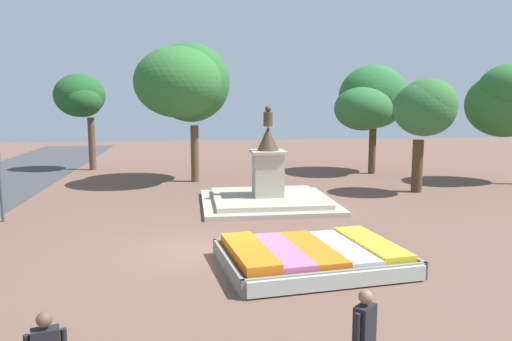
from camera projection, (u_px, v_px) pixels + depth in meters
ground_plane at (197, 252)px, 15.25m from camera, size 83.73×83.73×0.00m
flower_planter at (311, 257)px, 13.84m from camera, size 5.39×4.30×0.69m
statue_monument at (268, 190)px, 22.06m from camera, size 5.77×5.77×4.35m
pedestrian_with_handbag at (364, 334)px, 7.76m from camera, size 0.45×0.42×1.73m
park_tree_far_left at (426, 108)px, 24.04m from camera, size 3.04×3.01×5.63m
park_tree_behind_statue at (370, 101)px, 31.15m from camera, size 4.97×4.91×6.78m
park_tree_far_right at (81, 98)px, 32.24m from camera, size 3.27×3.12×6.28m
park_tree_street_side at (507, 100)px, 27.29m from camera, size 4.38×4.01×6.54m
park_tree_mid_canopy at (185, 83)px, 27.32m from camera, size 5.22×6.34×7.78m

